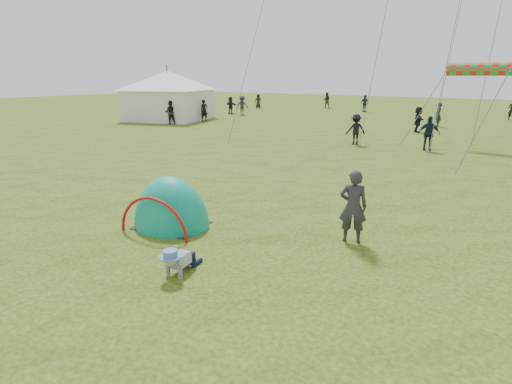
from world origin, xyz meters
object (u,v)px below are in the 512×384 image
Objects in this scene: crawling_toddler at (178,260)px; standing_adult at (353,207)px; popup_tent at (172,226)px; event_marquee at (168,94)px.

crawling_toddler is 0.46× the size of standing_adult.
popup_tent is 4.38m from standing_adult.
standing_adult is (3.98, 1.64, 0.82)m from popup_tent.
standing_adult is (2.03, 3.30, 0.53)m from crawling_toddler.
crawling_toddler is 2.58m from popup_tent.
popup_tent is 1.52× the size of standing_adult.
popup_tent is at bearing 0.90° from standing_adult.
event_marquee is (-18.79, 17.40, 2.14)m from popup_tent.
popup_tent is (-1.95, 1.66, -0.29)m from crawling_toddler.
event_marquee is (-20.74, 19.07, 1.85)m from crawling_toddler.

